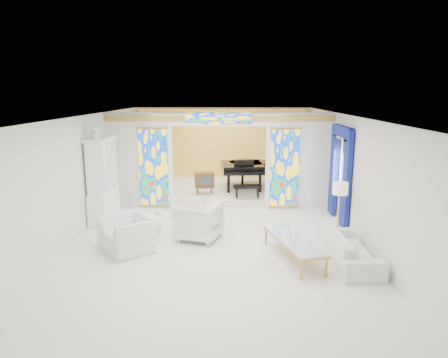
{
  "coord_description": "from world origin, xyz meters",
  "views": [
    {
      "loc": [
        0.44,
        -10.23,
        3.58
      ],
      "look_at": [
        0.2,
        0.2,
        1.32
      ],
      "focal_mm": 32.0,
      "sensor_mm": 36.0,
      "label": 1
    }
  ],
  "objects_px": {
    "china_cabinet": "(103,181)",
    "sofa": "(350,249)",
    "armchair_right": "(198,221)",
    "tv_console": "(204,180)",
    "coffee_table": "(294,241)",
    "grand_piano": "(245,167)",
    "armchair_left": "(129,233)"
  },
  "relations": [
    {
      "from": "armchair_left",
      "to": "sofa",
      "type": "height_order",
      "value": "armchair_left"
    },
    {
      "from": "armchair_left",
      "to": "grand_piano",
      "type": "distance_m",
      "value": 6.31
    },
    {
      "from": "china_cabinet",
      "to": "tv_console",
      "type": "height_order",
      "value": "china_cabinet"
    },
    {
      "from": "grand_piano",
      "to": "tv_console",
      "type": "bearing_deg",
      "value": -150.98
    },
    {
      "from": "armchair_right",
      "to": "tv_console",
      "type": "bearing_deg",
      "value": -161.34
    },
    {
      "from": "china_cabinet",
      "to": "tv_console",
      "type": "xyz_separation_m",
      "value": [
        2.67,
        2.47,
        -0.51
      ]
    },
    {
      "from": "tv_console",
      "to": "grand_piano",
      "type": "bearing_deg",
      "value": 23.99
    },
    {
      "from": "armchair_left",
      "to": "armchair_right",
      "type": "relative_size",
      "value": 1.19
    },
    {
      "from": "armchair_right",
      "to": "tv_console",
      "type": "distance_m",
      "value": 3.88
    },
    {
      "from": "armchair_left",
      "to": "coffee_table",
      "type": "height_order",
      "value": "armchair_left"
    },
    {
      "from": "china_cabinet",
      "to": "armchair_right",
      "type": "height_order",
      "value": "china_cabinet"
    },
    {
      "from": "sofa",
      "to": "tv_console",
      "type": "distance_m",
      "value": 6.27
    },
    {
      "from": "armchair_left",
      "to": "grand_piano",
      "type": "relative_size",
      "value": 0.42
    },
    {
      "from": "china_cabinet",
      "to": "tv_console",
      "type": "distance_m",
      "value": 3.68
    },
    {
      "from": "sofa",
      "to": "china_cabinet",
      "type": "bearing_deg",
      "value": 64.08
    },
    {
      "from": "china_cabinet",
      "to": "armchair_right",
      "type": "xyz_separation_m",
      "value": [
        2.8,
        -1.4,
        -0.7
      ]
    },
    {
      "from": "armchair_left",
      "to": "coffee_table",
      "type": "distance_m",
      "value": 3.76
    },
    {
      "from": "armchair_left",
      "to": "armchair_right",
      "type": "xyz_separation_m",
      "value": [
        1.55,
        0.74,
        0.07
      ]
    },
    {
      "from": "armchair_right",
      "to": "grand_piano",
      "type": "xyz_separation_m",
      "value": [
        1.3,
        4.87,
        0.46
      ]
    },
    {
      "from": "china_cabinet",
      "to": "sofa",
      "type": "height_order",
      "value": "china_cabinet"
    },
    {
      "from": "china_cabinet",
      "to": "coffee_table",
      "type": "height_order",
      "value": "china_cabinet"
    },
    {
      "from": "armchair_left",
      "to": "grand_piano",
      "type": "height_order",
      "value": "grand_piano"
    },
    {
      "from": "coffee_table",
      "to": "tv_console",
      "type": "xyz_separation_m",
      "value": [
        -2.31,
        5.07,
        0.23
      ]
    },
    {
      "from": "tv_console",
      "to": "armchair_left",
      "type": "bearing_deg",
      "value": -118.01
    },
    {
      "from": "china_cabinet",
      "to": "coffee_table",
      "type": "bearing_deg",
      "value": -27.57
    },
    {
      "from": "armchair_left",
      "to": "coffee_table",
      "type": "relative_size",
      "value": 0.56
    },
    {
      "from": "armchair_left",
      "to": "coffee_table",
      "type": "bearing_deg",
      "value": 44.86
    },
    {
      "from": "grand_piano",
      "to": "coffee_table",
      "type": "bearing_deg",
      "value": -87.6
    },
    {
      "from": "china_cabinet",
      "to": "coffee_table",
      "type": "xyz_separation_m",
      "value": [
        4.98,
        -2.6,
        -0.74
      ]
    },
    {
      "from": "armchair_left",
      "to": "grand_piano",
      "type": "xyz_separation_m",
      "value": [
        2.85,
        5.61,
        0.53
      ]
    },
    {
      "from": "china_cabinet",
      "to": "tv_console",
      "type": "relative_size",
      "value": 3.7
    },
    {
      "from": "sofa",
      "to": "grand_piano",
      "type": "distance_m",
      "value": 6.56
    }
  ]
}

